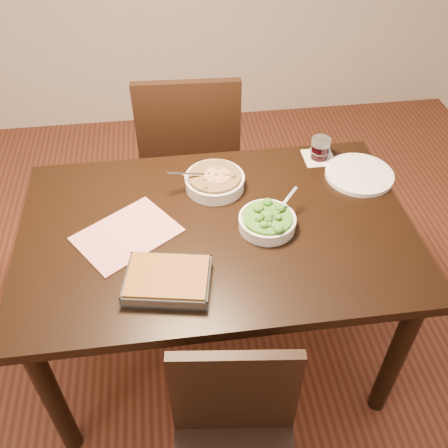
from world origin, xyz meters
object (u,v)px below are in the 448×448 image
(broccoli_bowl, at_px, (267,221))
(dinner_plate, at_px, (359,174))
(stew_bowl, at_px, (215,181))
(baking_dish, at_px, (168,280))
(chair_far, at_px, (190,151))
(wine_tumbler, at_px, (320,148))
(table, at_px, (217,245))

(broccoli_bowl, bearing_deg, dinner_plate, 29.54)
(stew_bowl, relative_size, broccoli_bowl, 1.25)
(broccoli_bowl, xyz_separation_m, baking_dish, (-0.36, -0.22, -0.00))
(chair_far, bearing_deg, dinner_plate, 142.64)
(broccoli_bowl, distance_m, wine_tumbler, 0.48)
(broccoli_bowl, relative_size, dinner_plate, 0.76)
(wine_tumbler, distance_m, dinner_plate, 0.19)
(table, relative_size, broccoli_bowl, 6.83)
(baking_dish, distance_m, chair_far, 1.04)
(baking_dish, distance_m, wine_tumbler, 0.89)
(table, distance_m, wine_tumbler, 0.61)
(chair_far, bearing_deg, stew_bowl, 99.60)
(chair_far, bearing_deg, broccoli_bowl, 108.60)
(wine_tumbler, bearing_deg, stew_bowl, -163.52)
(stew_bowl, distance_m, wine_tumbler, 0.47)
(table, height_order, baking_dish, baking_dish)
(baking_dish, relative_size, wine_tumbler, 3.33)
(stew_bowl, distance_m, baking_dish, 0.51)
(baking_dish, bearing_deg, dinner_plate, 41.14)
(broccoli_bowl, distance_m, dinner_plate, 0.48)
(chair_far, bearing_deg, baking_dish, 84.77)
(broccoli_bowl, relative_size, wine_tumbler, 2.29)
(table, bearing_deg, wine_tumbler, 36.88)
(table, distance_m, dinner_plate, 0.65)
(dinner_plate, bearing_deg, wine_tumbler, 131.42)
(chair_far, bearing_deg, wine_tumbler, 145.08)
(table, bearing_deg, broccoli_bowl, -8.14)
(dinner_plate, height_order, chair_far, chair_far)
(dinner_plate, bearing_deg, baking_dish, -149.60)
(baking_dish, bearing_deg, table, 64.04)
(dinner_plate, bearing_deg, broccoli_bowl, -150.46)
(broccoli_bowl, bearing_deg, table, 171.86)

